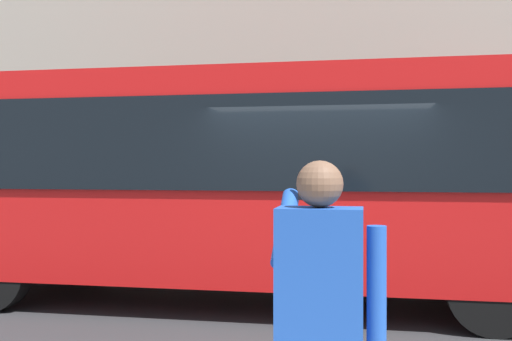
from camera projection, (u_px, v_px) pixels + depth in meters
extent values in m
plane|color=#2B2B2D|center=(322.00, 316.00, 7.08)|extent=(60.00, 60.00, 0.00)
cube|color=maroon|center=(505.00, 112.00, 12.52)|extent=(4.40, 1.10, 0.24)
cube|color=red|center=(242.00, 176.00, 7.87)|extent=(9.00, 2.50, 2.60)
cube|color=black|center=(219.00, 142.00, 6.63)|extent=(7.60, 0.06, 1.10)
cylinder|color=black|center=(77.00, 247.00, 9.51)|extent=(1.00, 0.28, 1.00)
cylinder|color=black|center=(460.00, 258.00, 8.41)|extent=(1.00, 0.28, 1.00)
cylinder|color=black|center=(493.00, 289.00, 6.25)|extent=(1.00, 0.28, 1.00)
cube|color=#1E4CAD|center=(320.00, 278.00, 2.70)|extent=(0.40, 0.24, 0.66)
sphere|color=brown|center=(320.00, 184.00, 2.70)|extent=(0.22, 0.22, 0.22)
cylinder|color=#1E4CAD|center=(377.00, 289.00, 2.66)|extent=(0.09, 0.09, 0.58)
cylinder|color=#1E4CAD|center=(286.00, 227.00, 2.89)|extent=(0.09, 0.48, 0.37)
cube|color=black|center=(305.00, 186.00, 3.02)|extent=(0.07, 0.01, 0.14)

